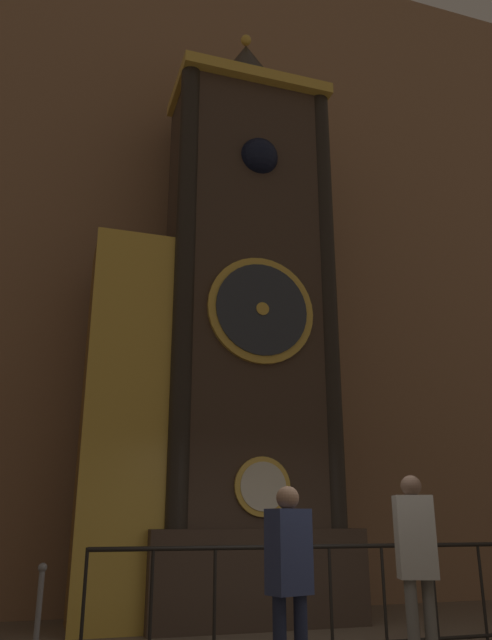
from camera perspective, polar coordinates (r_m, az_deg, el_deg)
name	(u,v)px	position (r m, az deg, el deg)	size (l,w,h in m)	color
cathedral_back_wall	(214,225)	(11.90, -2.94, 8.69)	(24.00, 0.32, 13.34)	#936B4C
clock_tower	(227,334)	(9.75, -1.79, -1.30)	(3.95, 1.77, 10.00)	#423328
railing_fence	(331,591)	(7.57, 7.75, -23.32)	(5.36, 0.05, 1.09)	black
visitor_near	(289,569)	(5.47, 3.96, -21.76)	(0.39, 0.31, 1.62)	#1B213A
visitor_far	(416,554)	(6.31, 15.31, -19.95)	(0.39, 0.32, 1.76)	#58554F
stanchion_post	(36,634)	(7.06, -18.62, -25.55)	(0.28, 0.28, 0.94)	gray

